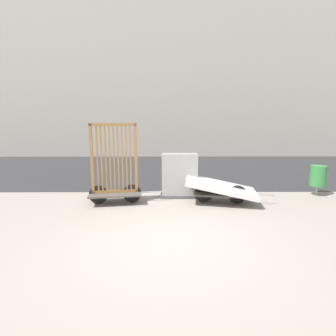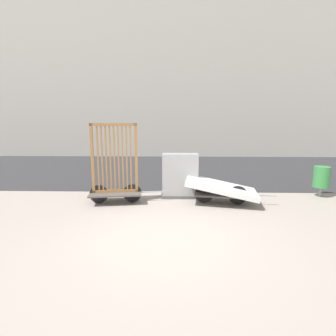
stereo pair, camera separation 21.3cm
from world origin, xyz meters
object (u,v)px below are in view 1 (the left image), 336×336
object	(u,v)px
bike_cart_with_mattress	(221,188)
bike_cart_with_bedframe	(115,176)
utility_cabinet	(179,177)
trash_bin	(318,176)

from	to	relation	value
bike_cart_with_mattress	bike_cart_with_bedframe	bearing A→B (deg)	-172.32
bike_cart_with_mattress	utility_cabinet	world-z (taller)	utility_cabinet
utility_cabinet	trash_bin	size ratio (longest dim) A/B	1.43
bike_cart_with_bedframe	bike_cart_with_mattress	distance (m)	2.75
bike_cart_with_bedframe	utility_cabinet	world-z (taller)	bike_cart_with_bedframe
bike_cart_with_bedframe	trash_bin	world-z (taller)	bike_cart_with_bedframe
bike_cart_with_mattress	utility_cabinet	bearing A→B (deg)	159.48
utility_cabinet	trash_bin	distance (m)	3.98
bike_cart_with_bedframe	trash_bin	distance (m)	5.70
bike_cart_with_bedframe	bike_cart_with_mattress	world-z (taller)	bike_cart_with_bedframe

